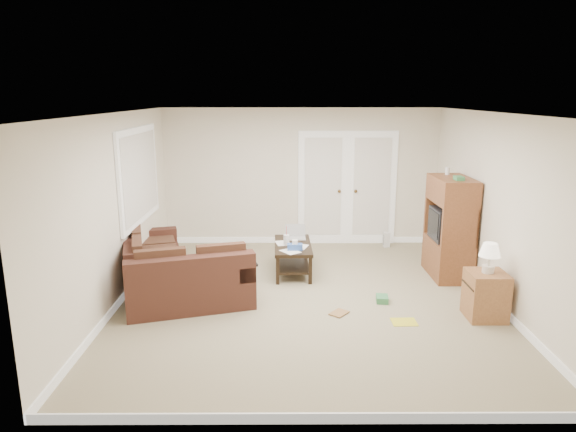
{
  "coord_description": "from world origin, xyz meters",
  "views": [
    {
      "loc": [
        -0.29,
        -6.57,
        2.73
      ],
      "look_at": [
        -0.25,
        0.28,
        1.1
      ],
      "focal_mm": 32.0,
      "sensor_mm": 36.0,
      "label": 1
    }
  ],
  "objects_px": {
    "coffee_table": "(293,257)",
    "side_cabinet": "(486,291)",
    "sectional_sofa": "(168,271)",
    "tv_armoire": "(449,227)"
  },
  "relations": [
    {
      "from": "sectional_sofa",
      "to": "tv_armoire",
      "type": "bearing_deg",
      "value": -7.43
    },
    {
      "from": "coffee_table",
      "to": "tv_armoire",
      "type": "distance_m",
      "value": 2.43
    },
    {
      "from": "coffee_table",
      "to": "side_cabinet",
      "type": "height_order",
      "value": "side_cabinet"
    },
    {
      "from": "side_cabinet",
      "to": "coffee_table",
      "type": "bearing_deg",
      "value": 144.16
    },
    {
      "from": "side_cabinet",
      "to": "tv_armoire",
      "type": "bearing_deg",
      "value": 90.29
    },
    {
      "from": "sectional_sofa",
      "to": "coffee_table",
      "type": "xyz_separation_m",
      "value": [
        1.77,
        0.82,
        -0.05
      ]
    },
    {
      "from": "tv_armoire",
      "to": "side_cabinet",
      "type": "height_order",
      "value": "tv_armoire"
    },
    {
      "from": "sectional_sofa",
      "to": "side_cabinet",
      "type": "distance_m",
      "value": 4.23
    },
    {
      "from": "coffee_table",
      "to": "side_cabinet",
      "type": "distance_m",
      "value": 2.93
    },
    {
      "from": "sectional_sofa",
      "to": "tv_armoire",
      "type": "height_order",
      "value": "tv_armoire"
    }
  ]
}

